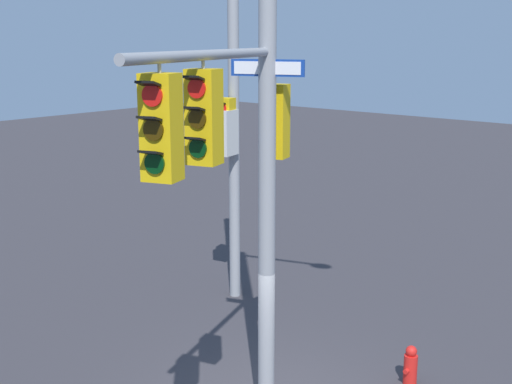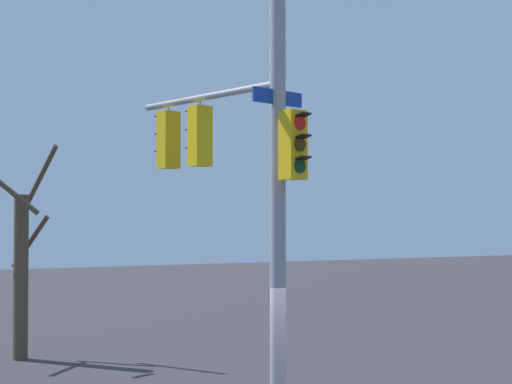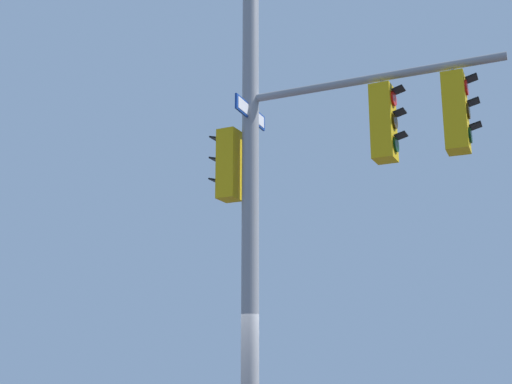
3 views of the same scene
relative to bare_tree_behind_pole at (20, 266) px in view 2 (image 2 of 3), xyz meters
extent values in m
cylinder|color=gray|center=(-8.77, -3.16, 2.52)|extent=(0.26, 0.26, 9.73)
cylinder|color=gray|center=(-6.98, -2.54, 3.46)|extent=(3.60, 1.34, 0.12)
cube|color=gold|center=(-6.82, -2.48, 2.76)|extent=(0.39, 0.43, 1.10)
cylinder|color=red|center=(-6.66, -2.44, 3.10)|extent=(0.09, 0.22, 0.22)
cube|color=black|center=(-6.59, -2.41, 3.22)|extent=(0.22, 0.25, 0.06)
cylinder|color=#352504|center=(-6.66, -2.44, 2.76)|extent=(0.09, 0.22, 0.22)
cube|color=black|center=(-6.59, -2.41, 2.88)|extent=(0.22, 0.25, 0.06)
cylinder|color=black|center=(-6.66, -2.44, 2.42)|extent=(0.09, 0.22, 0.22)
cube|color=black|center=(-6.59, -2.41, 2.54)|extent=(0.22, 0.25, 0.06)
cylinder|color=gray|center=(-6.82, -2.48, 3.38)|extent=(0.04, 0.04, 0.15)
cube|color=gold|center=(-5.88, -2.16, 2.76)|extent=(0.41, 0.44, 1.10)
cylinder|color=red|center=(-5.72, -2.10, 3.10)|extent=(0.10, 0.22, 0.22)
cube|color=black|center=(-5.65, -2.08, 3.22)|extent=(0.22, 0.25, 0.06)
cylinder|color=#352504|center=(-5.72, -2.10, 2.76)|extent=(0.10, 0.22, 0.22)
cube|color=black|center=(-5.65, -2.08, 2.88)|extent=(0.22, 0.25, 0.06)
cylinder|color=black|center=(-5.72, -2.10, 2.42)|extent=(0.10, 0.22, 0.22)
cube|color=black|center=(-5.65, -2.08, 2.54)|extent=(0.22, 0.25, 0.06)
cylinder|color=gray|center=(-5.88, -2.16, 3.38)|extent=(0.04, 0.04, 0.15)
cube|color=gold|center=(-9.10, -3.27, 2.43)|extent=(0.39, 0.43, 1.10)
cylinder|color=red|center=(-9.25, -3.32, 2.77)|extent=(0.09, 0.22, 0.22)
cube|color=black|center=(-9.33, -3.34, 2.89)|extent=(0.22, 0.25, 0.06)
cylinder|color=#352504|center=(-9.25, -3.32, 2.43)|extent=(0.09, 0.22, 0.22)
cube|color=black|center=(-9.33, -3.34, 2.55)|extent=(0.22, 0.25, 0.06)
cylinder|color=black|center=(-9.25, -3.32, 2.09)|extent=(0.09, 0.22, 0.22)
cube|color=black|center=(-9.33, -3.34, 2.21)|extent=(0.22, 0.25, 0.06)
cube|color=navy|center=(-8.77, -3.16, 3.23)|extent=(0.41, 1.04, 0.24)
cube|color=white|center=(-8.75, -3.15, 3.23)|extent=(0.36, 0.94, 0.18)
cylinder|color=#4B3F2D|center=(-0.03, -0.01, -0.26)|extent=(0.37, 0.37, 4.15)
cylinder|color=#4B3F2D|center=(0.37, -0.28, 0.61)|extent=(0.69, 0.94, 1.39)
cylinder|color=#4B3F2D|center=(-0.50, 0.13, 1.75)|extent=(0.43, 1.07, 0.92)
cylinder|color=#4B3F2D|center=(0.28, -0.53, 2.32)|extent=(1.18, 0.76, 1.57)
camera|label=1|loc=(-1.37, 2.99, 3.65)|focal=46.93mm
camera|label=2|loc=(-19.76, 1.86, 1.38)|focal=52.52mm
camera|label=3|loc=(-1.93, -10.32, -0.54)|focal=47.83mm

